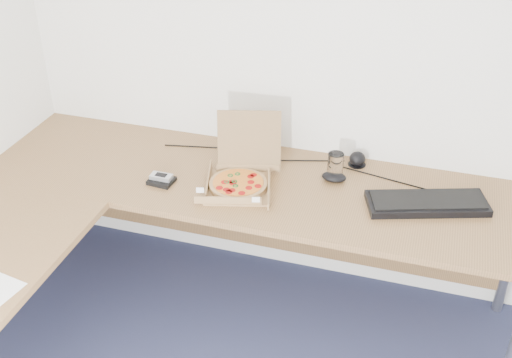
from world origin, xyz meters
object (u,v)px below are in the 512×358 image
(pizza_box, at_px, (239,179))
(keyboard, at_px, (427,203))
(drinking_glass, at_px, (335,166))
(wallet, at_px, (161,181))
(desk, at_px, (149,227))

(pizza_box, xyz_separation_m, keyboard, (0.82, 0.08, -0.02))
(drinking_glass, height_order, keyboard, drinking_glass)
(wallet, bearing_deg, desk, -71.79)
(keyboard, height_order, wallet, keyboard)
(pizza_box, distance_m, drinking_glass, 0.44)
(desk, height_order, keyboard, keyboard)
(drinking_glass, bearing_deg, desk, -140.53)
(drinking_glass, xyz_separation_m, wallet, (-0.74, -0.27, -0.05))
(desk, distance_m, wallet, 0.30)
(drinking_glass, bearing_deg, pizza_box, -154.31)
(desk, distance_m, keyboard, 1.18)
(desk, height_order, wallet, wallet)
(pizza_box, relative_size, drinking_glass, 2.64)
(pizza_box, bearing_deg, wallet, 176.77)
(drinking_glass, xyz_separation_m, keyboard, (0.42, -0.11, -0.05))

